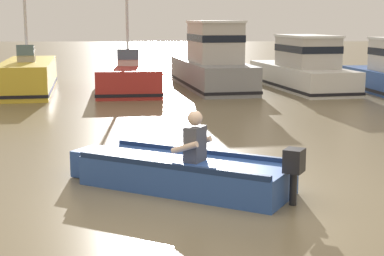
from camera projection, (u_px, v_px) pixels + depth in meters
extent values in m
plane|color=#7A6B4C|center=(207.00, 202.00, 8.10)|extent=(120.00, 120.00, 0.00)
cube|color=#2D519E|center=(186.00, 175.00, 8.69)|extent=(3.24, 2.47, 0.44)
cube|color=#2D519E|center=(92.00, 162.00, 9.49)|extent=(0.64, 0.72, 0.42)
cube|color=navy|center=(169.00, 166.00, 8.20)|extent=(2.69, 1.55, 0.08)
cube|color=navy|center=(202.00, 151.00, 9.09)|extent=(2.69, 1.55, 0.08)
cube|color=#3C62B2|center=(192.00, 163.00, 8.61)|extent=(0.74, 1.02, 0.06)
cylinder|color=black|center=(293.00, 186.00, 7.93)|extent=(0.14, 0.14, 0.54)
cube|color=black|center=(294.00, 161.00, 7.86)|extent=(0.35, 0.36, 0.32)
cube|color=#4C4C51|center=(195.00, 144.00, 8.54)|extent=(0.36, 0.40, 0.52)
sphere|color=beige|center=(195.00, 118.00, 8.47)|extent=(0.22, 0.22, 0.22)
cylinder|color=beige|center=(185.00, 148.00, 8.37)|extent=(0.42, 0.29, 0.23)
cylinder|color=beige|center=(199.00, 142.00, 8.75)|extent=(0.42, 0.29, 0.23)
cube|color=gold|center=(29.00, 76.00, 20.31)|extent=(2.51, 6.01, 1.07)
cube|color=black|center=(29.00, 86.00, 20.38)|extent=(2.55, 6.06, 0.10)
cube|color=#B2ADA3|center=(26.00, 55.00, 19.75)|extent=(0.64, 0.58, 0.44)
cube|color=slate|center=(25.00, 50.00, 19.47)|extent=(0.57, 0.13, 0.36)
cylinder|color=silver|center=(25.00, 9.00, 19.75)|extent=(0.10, 0.10, 3.51)
cube|color=#B72D28|center=(128.00, 77.00, 20.86)|extent=(2.63, 5.89, 0.90)
cube|color=black|center=(128.00, 86.00, 20.91)|extent=(2.67, 5.93, 0.10)
cube|color=silver|center=(128.00, 59.00, 20.32)|extent=(0.78, 0.57, 0.44)
cube|color=slate|center=(128.00, 54.00, 20.03)|extent=(0.73, 0.11, 0.36)
cylinder|color=silver|center=(127.00, 24.00, 20.38)|extent=(0.10, 0.10, 2.82)
cube|color=gray|center=(211.00, 74.00, 21.56)|extent=(2.95, 6.59, 0.98)
cube|color=black|center=(211.00, 83.00, 21.62)|extent=(3.00, 6.64, 0.10)
cube|color=beige|center=(215.00, 43.00, 20.80)|extent=(1.91, 2.89, 1.38)
cube|color=black|center=(215.00, 38.00, 20.76)|extent=(1.94, 2.92, 0.24)
cube|color=white|center=(215.00, 22.00, 20.66)|extent=(2.00, 3.03, 0.08)
cube|color=white|center=(300.00, 77.00, 21.40)|extent=(2.98, 6.41, 0.83)
cube|color=black|center=(300.00, 84.00, 21.45)|extent=(3.03, 6.46, 0.10)
cube|color=beige|center=(307.00, 52.00, 20.70)|extent=(1.91, 2.82, 1.03)
cube|color=black|center=(307.00, 48.00, 20.68)|extent=(1.94, 2.85, 0.24)
cube|color=white|center=(308.00, 36.00, 20.60)|extent=(2.00, 2.96, 0.08)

